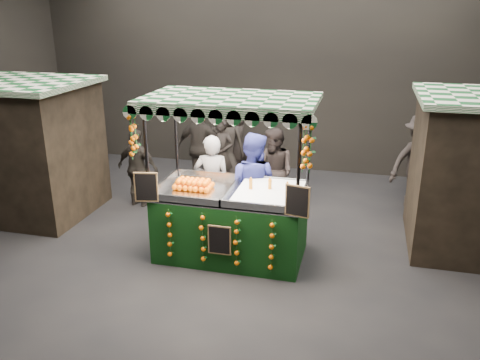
# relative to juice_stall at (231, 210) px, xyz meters

# --- Properties ---
(ground) EXTENTS (12.00, 12.00, 0.00)m
(ground) POSITION_rel_juice_stall_xyz_m (-0.16, -0.16, -0.81)
(ground) COLOR black
(ground) RESTS_ON ground
(market_hall) EXTENTS (12.10, 10.10, 5.05)m
(market_hall) POSITION_rel_juice_stall_xyz_m (-0.16, -0.16, 2.57)
(market_hall) COLOR black
(market_hall) RESTS_ON ground
(neighbour_stall_left) EXTENTS (3.00, 2.20, 2.60)m
(neighbour_stall_left) POSITION_rel_juice_stall_xyz_m (-4.56, 0.84, 0.50)
(neighbour_stall_left) COLOR black
(neighbour_stall_left) RESTS_ON ground
(juice_stall) EXTENTS (2.71, 1.59, 2.63)m
(juice_stall) POSITION_rel_juice_stall_xyz_m (0.00, 0.00, 0.00)
(juice_stall) COLOR black
(juice_stall) RESTS_ON ground
(vendor_grey) EXTENTS (0.72, 0.53, 1.80)m
(vendor_grey) POSITION_rel_juice_stall_xyz_m (-0.59, 0.86, 0.09)
(vendor_grey) COLOR slate
(vendor_grey) RESTS_ON ground
(vendor_blue) EXTENTS (1.04, 0.87, 1.90)m
(vendor_blue) POSITION_rel_juice_stall_xyz_m (0.16, 0.79, 0.14)
(vendor_blue) COLOR navy
(vendor_blue) RESTS_ON ground
(shopper_0) EXTENTS (0.62, 0.44, 1.60)m
(shopper_0) POSITION_rel_juice_stall_xyz_m (-1.06, 3.01, -0.01)
(shopper_0) COLOR black
(shopper_0) RESTS_ON ground
(shopper_1) EXTENTS (1.05, 1.01, 1.71)m
(shopper_1) POSITION_rel_juice_stall_xyz_m (0.34, 1.95, 0.04)
(shopper_1) COLOR #2B2423
(shopper_1) RESTS_ON ground
(shopper_2) EXTENTS (1.11, 0.50, 1.87)m
(shopper_2) POSITION_rel_juice_stall_xyz_m (-1.51, 2.96, 0.12)
(shopper_2) COLOR #2A2622
(shopper_2) RESTS_ON ground
(shopper_3) EXTENTS (1.44, 1.19, 1.94)m
(shopper_3) POSITION_rel_juice_stall_xyz_m (3.07, 2.89, 0.16)
(shopper_3) COLOR #2B2523
(shopper_3) RESTS_ON ground
(shopper_4) EXTENTS (1.06, 0.87, 1.86)m
(shopper_4) POSITION_rel_juice_stall_xyz_m (-1.07, 3.32, 0.12)
(shopper_4) COLOR #2A2622
(shopper_4) RESTS_ON ground
(shopper_5) EXTENTS (0.73, 1.65, 1.72)m
(shopper_5) POSITION_rel_juice_stall_xyz_m (3.23, 3.75, 0.05)
(shopper_5) COLOR black
(shopper_5) RESTS_ON ground
(shopper_6) EXTENTS (0.48, 0.63, 1.54)m
(shopper_6) POSITION_rel_juice_stall_xyz_m (-0.92, 3.97, -0.04)
(shopper_6) COLOR #2D2724
(shopper_6) RESTS_ON ground
(shopper_7) EXTENTS (0.99, 0.55, 1.60)m
(shopper_7) POSITION_rel_juice_stall_xyz_m (-2.41, 1.64, -0.01)
(shopper_7) COLOR black
(shopper_7) RESTS_ON ground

